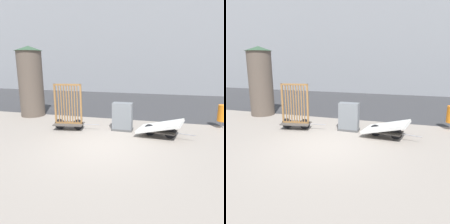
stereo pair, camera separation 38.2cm
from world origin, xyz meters
The scene contains 8 objects.
ground_plane centered at (0.00, 0.00, 0.00)m, with size 60.00×60.00×0.00m, color gray.
road_strip centered at (0.00, 8.20, 0.00)m, with size 56.00×9.12×0.01m.
building_facade centered at (0.00, 14.76, 6.87)m, with size 48.00×4.00×13.74m.
bike_cart_with_bedframe centered at (-1.89, 1.44, 0.69)m, with size 1.96×0.82×1.95m.
bike_cart_with_mattress centered at (1.90, 1.44, 0.40)m, with size 2.21×1.39×0.71m.
utility_cabinet centered at (0.33, 1.91, 0.55)m, with size 0.88×0.46×1.18m.
trash_bin centered at (4.47, 3.29, 0.66)m, with size 0.41×0.41×1.02m.
advertising_column centered at (-4.85, 3.29, 1.83)m, with size 1.39×1.39×3.61m.
Camera 1 is at (2.10, -6.76, 2.87)m, focal length 35.00 mm.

